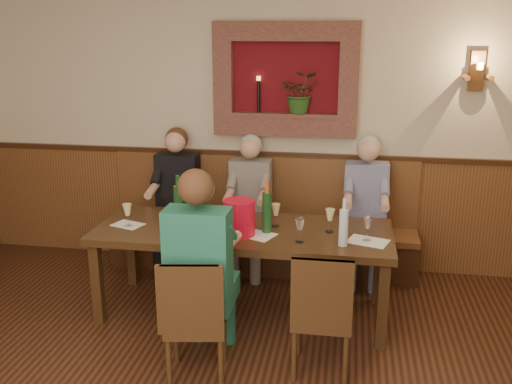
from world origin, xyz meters
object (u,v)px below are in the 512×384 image
bench (261,237)px  person_bench_left (176,212)px  person_chair_front (203,285)px  chair_near_left (197,343)px  wine_bottle_green_b (178,203)px  chair_near_right (321,337)px  water_bottle (344,227)px  wine_bottle_green_a (267,212)px  spittoon_bucket (239,218)px  dining_table (243,237)px  person_bench_right (364,223)px  person_bench_mid (249,218)px

bench → person_bench_left: (-0.83, -0.10, 0.25)m
bench → person_chair_front: (-0.14, -1.72, 0.28)m
chair_near_left → wine_bottle_green_b: bearing=102.9°
person_bench_left → chair_near_right: bearing=-46.3°
water_bottle → wine_bottle_green_a: bearing=162.6°
bench → chair_near_right: size_ratio=3.31×
person_bench_left → spittoon_bucket: bearing=-50.0°
dining_table → wine_bottle_green_a: size_ratio=5.75×
spittoon_bucket → person_chair_front: bearing=-102.3°
bench → chair_near_right: (0.69, -1.70, -0.06)m
person_bench_right → wine_bottle_green_b: (-1.55, -0.78, 0.35)m
bench → dining_table: bearing=-90.0°
spittoon_bucket → wine_bottle_green_a: wine_bottle_green_a is taller
person_bench_right → spittoon_bucket: bearing=-135.2°
dining_table → person_bench_left: size_ratio=1.72×
person_bench_right → water_bottle: person_bench_right is taller
person_bench_right → person_chair_front: (-1.13, -1.62, 0.04)m
bench → person_bench_mid: size_ratio=2.21×
wine_bottle_green_a → wine_bottle_green_b: wine_bottle_green_a is taller
dining_table → bench: size_ratio=0.80×
person_bench_right → person_chair_front: bearing=-125.0°
bench → chair_near_right: bench is taller
dining_table → water_bottle: (0.81, -0.24, 0.22)m
bench → person_bench_left: person_bench_left is taller
spittoon_bucket → water_bottle: (0.81, -0.09, 0.01)m
dining_table → water_bottle: bearing=-16.5°
water_bottle → chair_near_right: bearing=-102.8°
spittoon_bucket → wine_bottle_green_b: wine_bottle_green_b is taller
chair_near_left → person_bench_right: bearing=48.8°
person_bench_right → wine_bottle_green_a: (-0.79, -0.89, 0.36)m
spittoon_bucket → wine_bottle_green_a: size_ratio=0.68×
chair_near_right → water_bottle: 0.83m
bench → spittoon_bucket: bearing=-90.0°
person_bench_left → person_chair_front: size_ratio=0.96×
person_bench_left → person_bench_mid: size_ratio=1.03×
person_bench_mid → water_bottle: bearing=-50.0°
wine_bottle_green_a → person_bench_left: bearing=139.2°
bench → spittoon_bucket: 1.23m
person_chair_front → water_bottle: bearing=29.5°
wine_bottle_green_b → water_bottle: (1.36, -0.30, -0.02)m
wine_bottle_green_a → person_bench_mid: bearing=108.8°
wine_bottle_green_a → wine_bottle_green_b: size_ratio=1.02×
person_bench_left → person_bench_mid: 0.73m
person_bench_mid → water_bottle: size_ratio=3.67×
person_chair_front → chair_near_right: bearing=1.5°
wine_bottle_green_b → water_bottle: 1.40m
dining_table → wine_bottle_green_a: wine_bottle_green_a is taller
person_chair_front → bench: bearing=85.4°
chair_near_left → water_bottle: 1.35m
spittoon_bucket → wine_bottle_green_a: (0.21, 0.10, 0.03)m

